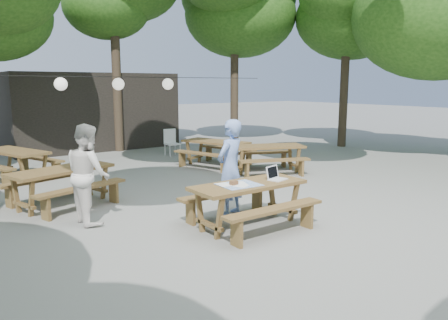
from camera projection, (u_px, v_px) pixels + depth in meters
ground at (260, 214)px, 8.18m from camera, size 80.00×80.00×0.00m
pavilion at (90, 111)px, 16.59m from camera, size 6.00×3.00×2.80m
main_picnic_table at (248, 204)px, 7.41m from camera, size 2.00×1.58×0.75m
picnic_table_nw at (62, 186)px, 8.70m from camera, size 2.27×2.05×0.75m
picnic_table_ne at (267, 158)px, 11.95m from camera, size 2.37×2.20×0.75m
picnic_table_far_w at (16, 164)px, 11.08m from camera, size 2.11×2.31×0.75m
picnic_table_far_e at (216, 153)px, 12.91m from camera, size 2.10×2.31×0.75m
woman at (230, 168)px, 7.98m from camera, size 0.75×0.61×1.78m
second_person at (88, 174)px, 7.55m from camera, size 0.66×0.85×1.74m
plastic_chair at (172, 148)px, 14.78m from camera, size 0.46×0.46×0.90m
laptop at (275, 176)px, 7.63m from camera, size 0.38×0.33×0.24m
tabletop_clutter at (238, 184)px, 7.22m from camera, size 0.68×0.58×0.08m
paper_lanterns at (119, 84)px, 12.43m from camera, size 9.00×0.34×0.38m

